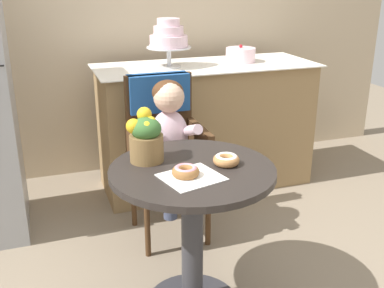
{
  "coord_description": "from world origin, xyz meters",
  "views": [
    {
      "loc": [
        -0.6,
        -1.74,
        1.51
      ],
      "look_at": [
        0.05,
        0.15,
        0.77
      ],
      "focal_mm": 43.58,
      "sensor_mm": 36.0,
      "label": 1
    }
  ],
  "objects_px": {
    "tiered_cake_stand": "(169,38)",
    "donut_front": "(226,159)",
    "flower_vase": "(146,137)",
    "round_layer_cake": "(241,55)",
    "wicker_chair": "(163,130)",
    "seated_child": "(171,132)",
    "cafe_table": "(192,211)",
    "donut_mid": "(186,171)"
  },
  "relations": [
    {
      "from": "donut_front",
      "to": "donut_mid",
      "type": "distance_m",
      "value": 0.22
    },
    {
      "from": "flower_vase",
      "to": "round_layer_cake",
      "type": "height_order",
      "value": "round_layer_cake"
    },
    {
      "from": "cafe_table",
      "to": "tiered_cake_stand",
      "type": "distance_m",
      "value": 1.45
    },
    {
      "from": "seated_child",
      "to": "flower_vase",
      "type": "bearing_deg",
      "value": -118.42
    },
    {
      "from": "wicker_chair",
      "to": "donut_front",
      "type": "distance_m",
      "value": 0.78
    },
    {
      "from": "donut_front",
      "to": "tiered_cake_stand",
      "type": "bearing_deg",
      "value": 84.39
    },
    {
      "from": "wicker_chair",
      "to": "tiered_cake_stand",
      "type": "height_order",
      "value": "tiered_cake_stand"
    },
    {
      "from": "wicker_chair",
      "to": "round_layer_cake",
      "type": "bearing_deg",
      "value": 36.21
    },
    {
      "from": "seated_child",
      "to": "donut_front",
      "type": "height_order",
      "value": "seated_child"
    },
    {
      "from": "round_layer_cake",
      "to": "donut_mid",
      "type": "bearing_deg",
      "value": -122.05
    },
    {
      "from": "seated_child",
      "to": "donut_front",
      "type": "relative_size",
      "value": 6.25
    },
    {
      "from": "donut_front",
      "to": "tiered_cake_stand",
      "type": "relative_size",
      "value": 0.36
    },
    {
      "from": "cafe_table",
      "to": "seated_child",
      "type": "distance_m",
      "value": 0.63
    },
    {
      "from": "cafe_table",
      "to": "round_layer_cake",
      "type": "distance_m",
      "value": 1.62
    },
    {
      "from": "wicker_chair",
      "to": "tiered_cake_stand",
      "type": "relative_size",
      "value": 2.95
    },
    {
      "from": "donut_mid",
      "to": "round_layer_cake",
      "type": "bearing_deg",
      "value": 57.95
    },
    {
      "from": "wicker_chair",
      "to": "seated_child",
      "type": "distance_m",
      "value": 0.16
    },
    {
      "from": "wicker_chair",
      "to": "donut_mid",
      "type": "height_order",
      "value": "wicker_chair"
    },
    {
      "from": "wicker_chair",
      "to": "flower_vase",
      "type": "height_order",
      "value": "flower_vase"
    },
    {
      "from": "wicker_chair",
      "to": "seated_child",
      "type": "xyz_separation_m",
      "value": [
        0.0,
        -0.16,
        0.04
      ]
    },
    {
      "from": "seated_child",
      "to": "tiered_cake_stand",
      "type": "xyz_separation_m",
      "value": [
        0.2,
        0.7,
        0.42
      ]
    },
    {
      "from": "donut_front",
      "to": "cafe_table",
      "type": "bearing_deg",
      "value": 174.47
    },
    {
      "from": "round_layer_cake",
      "to": "wicker_chair",
      "type": "bearing_deg",
      "value": -142.49
    },
    {
      "from": "tiered_cake_stand",
      "to": "round_layer_cake",
      "type": "bearing_deg",
      "value": 2.78
    },
    {
      "from": "donut_front",
      "to": "round_layer_cake",
      "type": "height_order",
      "value": "round_layer_cake"
    },
    {
      "from": "flower_vase",
      "to": "tiered_cake_stand",
      "type": "height_order",
      "value": "tiered_cake_stand"
    },
    {
      "from": "cafe_table",
      "to": "donut_mid",
      "type": "relative_size",
      "value": 6.33
    },
    {
      "from": "cafe_table",
      "to": "tiered_cake_stand",
      "type": "xyz_separation_m",
      "value": [
        0.28,
        1.3,
        0.59
      ]
    },
    {
      "from": "donut_mid",
      "to": "tiered_cake_stand",
      "type": "bearing_deg",
      "value": 76.3
    },
    {
      "from": "donut_front",
      "to": "flower_vase",
      "type": "xyz_separation_m",
      "value": [
        -0.32,
        0.16,
        0.09
      ]
    },
    {
      "from": "tiered_cake_stand",
      "to": "donut_front",
      "type": "bearing_deg",
      "value": -95.61
    },
    {
      "from": "tiered_cake_stand",
      "to": "cafe_table",
      "type": "bearing_deg",
      "value": -102.16
    },
    {
      "from": "donut_front",
      "to": "flower_vase",
      "type": "distance_m",
      "value": 0.36
    },
    {
      "from": "cafe_table",
      "to": "flower_vase",
      "type": "bearing_deg",
      "value": 139.7
    },
    {
      "from": "wicker_chair",
      "to": "cafe_table",
      "type": "bearing_deg",
      "value": -97.45
    },
    {
      "from": "flower_vase",
      "to": "tiered_cake_stand",
      "type": "distance_m",
      "value": 1.27
    },
    {
      "from": "donut_mid",
      "to": "round_layer_cake",
      "type": "distance_m",
      "value": 1.67
    },
    {
      "from": "seated_child",
      "to": "donut_mid",
      "type": "relative_size",
      "value": 6.38
    },
    {
      "from": "donut_front",
      "to": "tiered_cake_stand",
      "type": "distance_m",
      "value": 1.37
    },
    {
      "from": "donut_front",
      "to": "round_layer_cake",
      "type": "relative_size",
      "value": 0.55
    },
    {
      "from": "flower_vase",
      "to": "tiered_cake_stand",
      "type": "relative_size",
      "value": 0.73
    },
    {
      "from": "cafe_table",
      "to": "flower_vase",
      "type": "xyz_separation_m",
      "value": [
        -0.17,
        0.14,
        0.32
      ]
    }
  ]
}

